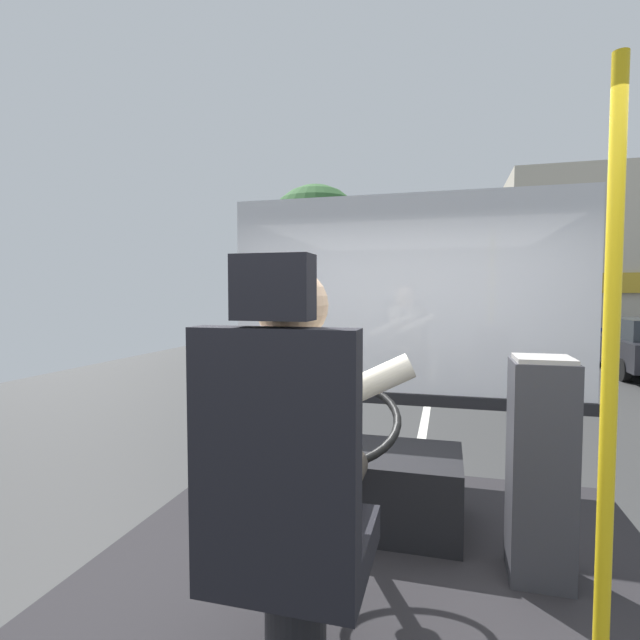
{
  "coord_description": "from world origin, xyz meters",
  "views": [
    {
      "loc": [
        0.31,
        -1.76,
        1.94
      ],
      "look_at": [
        -0.54,
        1.39,
        1.75
      ],
      "focal_mm": 26.77,
      "sensor_mm": 36.0,
      "label": 1
    }
  ],
  "objects": [
    {
      "name": "parked_car_blue",
      "position": [
        4.76,
        16.16,
        0.71
      ],
      "size": [
        1.89,
        4.0,
        1.38
      ],
      "color": "navy",
      "rests_on": "ground"
    },
    {
      "name": "fare_box",
      "position": [
        0.71,
        0.46,
        1.17
      ],
      "size": [
        0.26,
        0.26,
        0.98
      ],
      "color": "#333338",
      "rests_on": "bus_floor"
    },
    {
      "name": "driver_seat",
      "position": [
        -0.15,
        -0.43,
        1.27
      ],
      "size": [
        0.48,
        0.48,
        1.36
      ],
      "color": "black",
      "rests_on": "bus_floor"
    },
    {
      "name": "street_tree",
      "position": [
        -3.32,
        11.34,
        3.54
      ],
      "size": [
        2.81,
        2.81,
        4.98
      ],
      "color": "#4C3828",
      "rests_on": "ground"
    },
    {
      "name": "handrail_pole",
      "position": [
        0.75,
        -0.26,
        1.64
      ],
      "size": [
        0.04,
        0.04,
        1.91
      ],
      "color": "gold",
      "rests_on": "bus_floor"
    },
    {
      "name": "windshield_panel",
      "position": [
        0.0,
        1.62,
        1.73
      ],
      "size": [
        2.5,
        0.08,
        1.48
      ],
      "color": "silver"
    },
    {
      "name": "steering_console",
      "position": [
        -0.15,
        0.76,
        0.9
      ],
      "size": [
        1.1,
        1.0,
        0.82
      ],
      "color": "black",
      "rests_on": "bus_floor"
    },
    {
      "name": "ground",
      "position": [
        0.0,
        8.8,
        -0.02
      ],
      "size": [
        18.0,
        44.0,
        0.06
      ],
      "color": "#303030"
    },
    {
      "name": "bus_driver",
      "position": [
        -0.15,
        -0.32,
        1.49
      ],
      "size": [
        0.74,
        0.63,
        0.83
      ],
      "color": "#332D28",
      "rests_on": "driver_seat"
    }
  ]
}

